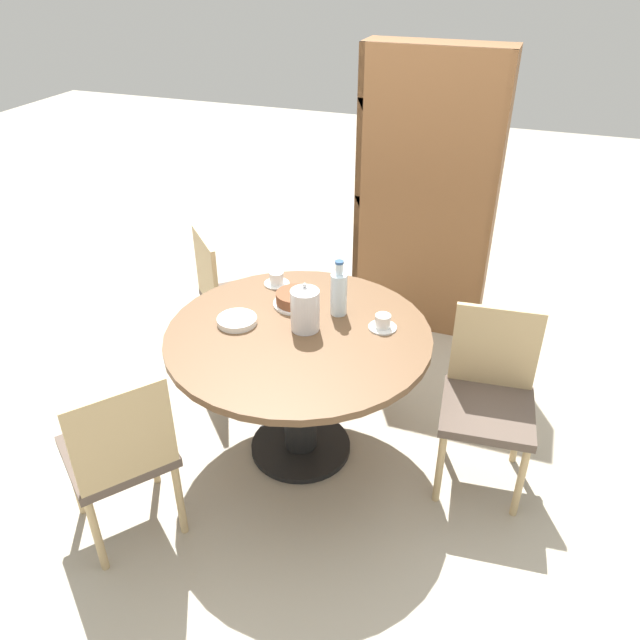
% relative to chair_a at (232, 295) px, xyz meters
% --- Properties ---
extents(ground_plane, '(14.00, 14.00, 0.00)m').
position_rel_chair_a_xyz_m(ground_plane, '(0.67, -0.61, -0.48)').
color(ground_plane, '#B2A893').
extents(dining_table, '(1.25, 1.25, 0.73)m').
position_rel_chair_a_xyz_m(dining_table, '(0.67, -0.61, 0.09)').
color(dining_table, black).
rests_on(dining_table, ground_plane).
extents(chair_a, '(0.59, 0.59, 0.88)m').
position_rel_chair_a_xyz_m(chair_a, '(0.00, 0.00, 0.00)').
color(chair_a, tan).
rests_on(chair_a, ground_plane).
extents(chair_b, '(0.59, 0.59, 0.88)m').
position_rel_chair_a_xyz_m(chair_b, '(0.16, -1.35, 0.00)').
color(chair_b, tan).
rests_on(chair_b, ground_plane).
extents(chair_c, '(0.46, 0.46, 0.88)m').
position_rel_chair_a_xyz_m(chair_c, '(1.56, -0.46, 0.00)').
color(chair_c, tan).
rests_on(chair_c, ground_plane).
extents(bookshelf, '(0.87, 0.28, 1.80)m').
position_rel_chair_a_xyz_m(bookshelf, '(0.96, 0.87, 0.42)').
color(bookshelf, brown).
rests_on(bookshelf, ground_plane).
extents(coffee_pot, '(0.14, 0.14, 0.24)m').
position_rel_chair_a_xyz_m(coffee_pot, '(0.69, -0.57, 0.36)').
color(coffee_pot, silver).
rests_on(coffee_pot, dining_table).
extents(water_bottle, '(0.08, 0.08, 0.28)m').
position_rel_chair_a_xyz_m(water_bottle, '(0.79, -0.38, 0.37)').
color(water_bottle, silver).
rests_on(water_bottle, dining_table).
extents(cake_main, '(0.23, 0.23, 0.07)m').
position_rel_chair_a_xyz_m(cake_main, '(0.57, -0.37, 0.29)').
color(cake_main, white).
rests_on(cake_main, dining_table).
extents(cup_a, '(0.13, 0.13, 0.07)m').
position_rel_chair_a_xyz_m(cup_a, '(0.39, -0.21, 0.28)').
color(cup_a, silver).
rests_on(cup_a, dining_table).
extents(cup_b, '(0.13, 0.13, 0.07)m').
position_rel_chair_a_xyz_m(cup_b, '(1.03, -0.44, 0.28)').
color(cup_b, silver).
rests_on(cup_b, dining_table).
extents(plate_stack, '(0.19, 0.19, 0.03)m').
position_rel_chair_a_xyz_m(plate_stack, '(0.37, -0.63, 0.27)').
color(plate_stack, white).
rests_on(plate_stack, dining_table).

